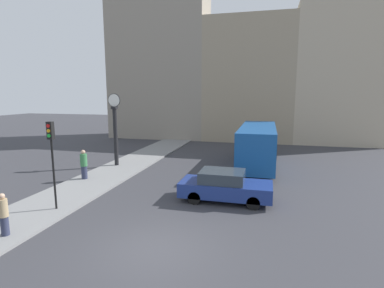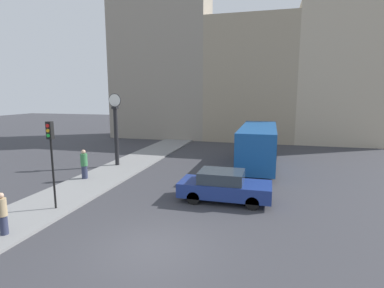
% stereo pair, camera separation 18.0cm
% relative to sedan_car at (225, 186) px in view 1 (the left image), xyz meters
% --- Properties ---
extents(ground_plane, '(120.00, 120.00, 0.00)m').
position_rel_sedan_car_xyz_m(ground_plane, '(-1.65, -5.24, -0.74)').
color(ground_plane, '#38383D').
extents(sidewalk_corner, '(3.22, 25.45, 0.11)m').
position_rel_sedan_car_xyz_m(sidewalk_corner, '(-7.85, 5.48, -0.69)').
color(sidewalk_corner, gray).
rests_on(sidewalk_corner, ground_plane).
extents(building_row, '(29.46, 5.00, 17.66)m').
position_rel_sedan_car_xyz_m(building_row, '(-2.50, 20.30, 6.97)').
color(building_row, gray).
rests_on(building_row, ground_plane).
extents(sedan_car, '(4.39, 1.87, 1.48)m').
position_rel_sedan_car_xyz_m(sedan_car, '(0.00, 0.00, 0.00)').
color(sedan_car, navy).
rests_on(sedan_car, ground_plane).
extents(bus_distant, '(2.40, 8.56, 2.90)m').
position_rel_sedan_car_xyz_m(bus_distant, '(1.26, 7.49, 0.91)').
color(bus_distant, '#195199').
rests_on(bus_distant, ground_plane).
extents(traffic_light_near, '(0.26, 0.24, 3.87)m').
position_rel_sedan_car_xyz_m(traffic_light_near, '(-7.07, -3.15, 2.14)').
color(traffic_light_near, black).
rests_on(traffic_light_near, sidewalk_corner).
extents(street_clock, '(0.93, 0.37, 5.07)m').
position_rel_sedan_car_xyz_m(street_clock, '(-8.51, 5.07, 1.95)').
color(street_clock, black).
rests_on(street_clock, sidewalk_corner).
extents(pedestrian_tan_coat, '(0.32, 0.32, 1.56)m').
position_rel_sedan_car_xyz_m(pedestrian_tan_coat, '(-7.11, -5.77, 0.15)').
color(pedestrian_tan_coat, '#2D334C').
rests_on(pedestrian_tan_coat, sidewalk_corner).
extents(pedestrian_green_hoodie, '(0.40, 0.40, 1.76)m').
position_rel_sedan_car_xyz_m(pedestrian_green_hoodie, '(-8.67, 1.39, 0.24)').
color(pedestrian_green_hoodie, '#2D334C').
rests_on(pedestrian_green_hoodie, sidewalk_corner).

